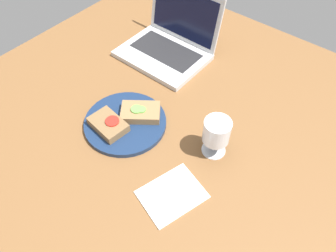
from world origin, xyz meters
TOP-DOWN VIEW (x-y plane):
  - wooden_table at (0.00, 0.00)cm, footprint 140.00×140.00cm
  - plate at (-11.74, -4.04)cm, footprint 24.70×24.70cm
  - sandwich_with_cucumber at (-9.70, 0.71)cm, footprint 13.90×13.17cm
  - sandwich_with_tomato at (-13.75, -8.77)cm, footprint 11.83×8.76cm
  - wine_glass at (14.29, 4.73)cm, footprint 7.38×7.38cm
  - laptop at (-23.44, 31.24)cm, footprint 30.19×25.98cm
  - napkin at (13.94, -13.60)cm, footprint 16.25×18.53cm

SIDE VIEW (x-z plane):
  - wooden_table at x=0.00cm, z-range 0.00..3.00cm
  - napkin at x=13.94cm, z-range 3.00..3.40cm
  - plate at x=-11.74cm, z-range 3.00..4.50cm
  - sandwich_with_cucumber at x=-9.70cm, z-range 4.33..7.26cm
  - sandwich_with_tomato at x=-13.75cm, z-range 4.31..7.33cm
  - laptop at x=-23.44cm, z-range -3.62..17.83cm
  - wine_glass at x=14.29cm, z-range 4.97..17.08cm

